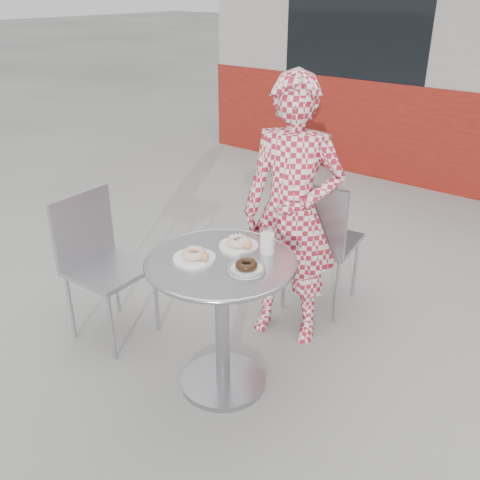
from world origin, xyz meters
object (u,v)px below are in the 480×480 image
Objects in this scene: plate_near at (195,256)px; bistro_table at (222,293)px; chair_far at (320,266)px; chair_left at (111,295)px; plate_far at (239,243)px; plate_checker at (246,267)px; seated_person at (292,214)px; milk_cup at (267,242)px.

bistro_table is at bearing 35.98° from plate_near.
chair_left is (-0.78, -1.05, -0.01)m from chair_far.
plate_checker is (0.17, -0.16, -0.01)m from plate_far.
bistro_table is 1.03m from chair_far.
plate_far is at bearing -108.06° from seated_person.
plate_checker is (0.95, 0.05, 0.48)m from chair_left.
seated_person is 12.87× the size of milk_cup.
milk_cup reaches higher than plate_near.
chair_far is at bearing 91.42° from bistro_table.
plate_far is 0.24m from plate_checker.
chair_far is 0.57× the size of seated_person.
seated_person reaches higher than chair_far.
seated_person is 0.45m from plate_far.
plate_far is at bearing 81.21° from chair_far.
plate_far reaches higher than bistro_table.
plate_far is (0.01, -0.83, 0.48)m from chair_far.
chair_left is at bearing -156.90° from seated_person.
plate_far is (0.78, 0.21, 0.49)m from chair_left.
chair_left is 7.22× the size of milk_cup.
chair_far is 4.96× the size of plate_checker.
plate_near is (-0.10, -0.07, 0.20)m from bistro_table.
seated_person is 0.64m from plate_checker.
plate_far reaches higher than plate_checker.
plate_near is 0.35m from milk_cup.
bistro_table is at bearing 178.51° from plate_checker.
bistro_table is 0.84× the size of chair_far.
chair_left is 4.43× the size of plate_far.
bistro_table is 0.26m from plate_far.
chair_left is at bearing -176.94° from plate_checker.
bistro_table is 3.81× the size of plate_far.
seated_person is 8.66× the size of plate_checker.
chair_left is at bearing -164.85° from milk_cup.
milk_cup is (0.12, 0.20, 0.23)m from bistro_table.
chair_left is 1.15m from seated_person.
plate_far is 0.24m from plate_near.
plate_checker is at bearing -92.18° from seated_person.
seated_person reaches higher than plate_far.
plate_near is 1.69× the size of milk_cup.
plate_far is (-0.01, -0.45, -0.01)m from seated_person.
plate_checker is 1.49× the size of milk_cup.
milk_cup reaches higher than plate_far.
plate_near is at bearing -114.41° from seated_person.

